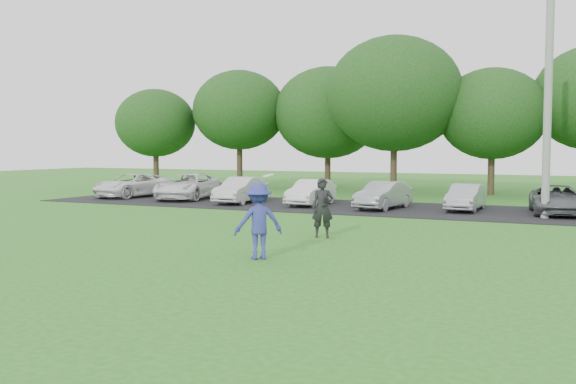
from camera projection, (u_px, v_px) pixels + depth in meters
ground at (225, 257)px, 15.06m from camera, size 100.00×100.00×0.00m
parking_lot at (384, 208)px, 26.82m from camera, size 32.00×6.50×0.03m
utility_pole at (549, 65)px, 22.63m from camera, size 0.28×0.28×10.91m
frisbee_player at (258, 221)px, 14.69m from camera, size 1.27×1.23×1.98m
camera_bystander at (323, 208)px, 18.20m from camera, size 0.73×0.62×1.69m
parked_cars at (343, 192)px, 27.69m from camera, size 28.96×4.99×1.26m
tree_row at (463, 104)px, 34.66m from camera, size 42.39×9.85×8.64m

